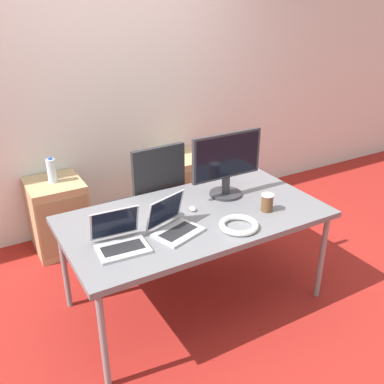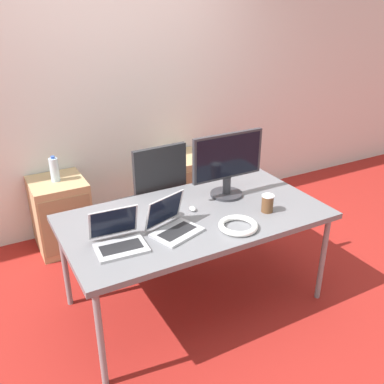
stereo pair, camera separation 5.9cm
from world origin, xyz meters
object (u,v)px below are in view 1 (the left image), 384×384
(cabinet_left, at_px, (58,215))
(coffee_cup_white, at_px, (168,211))
(office_chair, at_px, (150,216))
(water_bottle, at_px, (52,171))
(cabinet_right, at_px, (180,187))
(laptop_left, at_px, (174,225))
(mouse, at_px, (193,209))
(cable_coil, at_px, (239,225))
(monitor, at_px, (227,163))
(laptop_right, at_px, (120,240))
(coffee_cup_brown, at_px, (267,203))

(cabinet_left, height_order, coffee_cup_white, coffee_cup_white)
(office_chair, xyz_separation_m, water_bottle, (-0.65, 0.53, 0.36))
(cabinet_right, bearing_deg, office_chair, -137.47)
(laptop_left, bearing_deg, mouse, 37.23)
(office_chair, height_order, laptop_left, office_chair)
(mouse, bearing_deg, cable_coil, -68.21)
(monitor, bearing_deg, laptop_right, -163.16)
(cabinet_left, distance_m, monitor, 1.64)
(monitor, bearing_deg, mouse, -163.83)
(laptop_right, height_order, monitor, monitor)
(laptop_left, bearing_deg, cabinet_left, 107.51)
(office_chair, bearing_deg, monitor, -56.60)
(cabinet_left, bearing_deg, water_bottle, 90.00)
(office_chair, relative_size, cable_coil, 4.15)
(water_bottle, bearing_deg, office_chair, -39.42)
(mouse, distance_m, coffee_cup_white, 0.19)
(laptop_left, bearing_deg, cabinet_right, 60.23)
(laptop_right, xyz_separation_m, mouse, (0.60, 0.19, -0.03))
(water_bottle, bearing_deg, mouse, -60.46)
(cabinet_right, height_order, cable_coil, cable_coil)
(water_bottle, distance_m, cable_coil, 1.75)
(coffee_cup_white, bearing_deg, office_chair, 76.57)
(cabinet_left, relative_size, laptop_left, 1.82)
(cabinet_left, relative_size, coffee_cup_white, 6.96)
(coffee_cup_white, xyz_separation_m, coffee_cup_brown, (0.64, -0.26, 0.02))
(coffee_cup_brown, bearing_deg, laptop_right, 176.34)
(cabinet_right, xyz_separation_m, monitor, (-0.20, -1.10, 0.66))
(cabinet_left, xyz_separation_m, cabinet_right, (1.23, 0.00, 0.00))
(office_chair, height_order, coffee_cup_white, office_chair)
(laptop_right, relative_size, coffee_cup_brown, 2.54)
(laptop_left, height_order, coffee_cup_brown, laptop_left)
(mouse, bearing_deg, coffee_cup_brown, -29.63)
(cabinet_right, relative_size, water_bottle, 2.87)
(office_chair, distance_m, laptop_left, 0.96)
(laptop_right, distance_m, monitor, 1.01)
(office_chair, xyz_separation_m, laptop_right, (-0.57, -0.85, 0.39))
(water_bottle, xyz_separation_m, cable_coil, (0.82, -1.55, 0.00))
(cabinet_right, xyz_separation_m, water_bottle, (-1.23, 0.00, 0.43))
(water_bottle, distance_m, laptop_right, 1.39)
(mouse, height_order, cable_coil, cable_coil)
(cabinet_right, relative_size, monitor, 1.14)
(office_chair, bearing_deg, mouse, -87.31)
(coffee_cup_brown, bearing_deg, cable_coil, -162.41)
(cabinet_right, bearing_deg, monitor, -100.55)
(coffee_cup_brown, bearing_deg, cabinet_right, 86.07)
(laptop_left, xyz_separation_m, cable_coil, (0.38, -0.17, -0.03))
(water_bottle, distance_m, mouse, 1.38)
(cabinet_right, distance_m, laptop_right, 1.86)
(laptop_left, relative_size, coffee_cup_brown, 2.86)
(laptop_left, bearing_deg, office_chair, 76.01)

